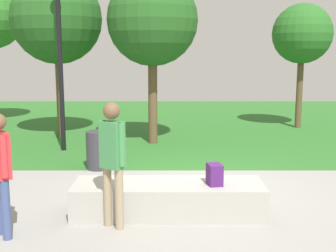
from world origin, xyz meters
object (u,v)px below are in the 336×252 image
backpack_on_ledge (214,174)px  tree_leaning_ash (302,34)px  tree_young_birch (152,21)px  trash_bin (98,150)px  lamp_post (59,36)px  skater_watching (112,155)px  concrete_ledge (168,198)px  skater_performing_trick (0,166)px  tree_broad_elm (56,19)px

backpack_on_ledge → tree_leaning_ash: size_ratio=0.08×
tree_young_birch → trash_bin: (-1.07, -2.64, -2.86)m
backpack_on_ledge → lamp_post: (-3.35, 4.48, 2.20)m
skater_watching → tree_young_birch: (0.36, 5.80, 2.21)m
trash_bin → backpack_on_ledge: bearing=-51.2°
tree_young_birch → trash_bin: bearing=-112.1°
concrete_ledge → tree_leaning_ash: size_ratio=0.73×
lamp_post → concrete_ledge: bearing=-58.9°
skater_watching → trash_bin: (-0.71, 3.16, -0.66)m
tree_leaning_ash → tree_young_birch: bearing=-152.2°
backpack_on_ledge → trash_bin: (-2.18, 2.72, -0.24)m
concrete_ledge → trash_bin: 3.04m
concrete_ledge → trash_bin: bearing=119.3°
skater_performing_trick → tree_leaning_ash: bearing=52.9°
tree_young_birch → tree_broad_elm: 2.96m
backpack_on_ledge → tree_young_birch: bearing=1.3°
skater_performing_trick → lamp_post: bearing=94.8°
concrete_ledge → backpack_on_ledge: 0.81m
tree_young_birch → lamp_post: size_ratio=0.94×
backpack_on_ledge → lamp_post: size_ratio=0.07×
skater_watching → tree_leaning_ash: bearing=58.6°
skater_watching → tree_young_birch: 6.22m
concrete_ledge → backpack_on_ledge: bearing=-5.8°
tree_broad_elm → skater_watching: bearing=-70.7°
skater_watching → lamp_post: (-1.88, 4.93, 1.79)m
skater_performing_trick → tree_broad_elm: tree_broad_elm is taller
skater_performing_trick → tree_leaning_ash: 10.96m
concrete_ledge → backpack_on_ledge: backpack_on_ledge is taller
concrete_ledge → tree_broad_elm: 7.75m
skater_performing_trick → tree_young_birch: 6.78m
tree_leaning_ash → tree_broad_elm: bearing=-169.2°
skater_watching → skater_performing_trick: bearing=-167.3°
skater_watching → trash_bin: size_ratio=2.22×
skater_watching → trash_bin: skater_watching is taller
concrete_ledge → skater_watching: bearing=-146.3°
skater_performing_trick → trash_bin: skater_performing_trick is taller
trash_bin → concrete_ledge: bearing=-60.7°
tree_leaning_ash → tree_young_birch: (-4.69, -2.47, 0.26)m
tree_broad_elm → trash_bin: 5.03m
skater_performing_trick → skater_watching: size_ratio=0.94×
lamp_post → skater_watching: bearing=-69.1°
skater_performing_trick → backpack_on_ledge: bearing=14.8°
lamp_post → tree_young_birch: bearing=21.2°
tree_young_birch → concrete_ledge: bearing=-85.5°
trash_bin → skater_watching: bearing=-77.4°
tree_young_birch → lamp_post: 2.44m
concrete_ledge → tree_broad_elm: (-3.18, 6.32, 3.15)m
skater_watching → tree_broad_elm: bearing=109.3°
tree_leaning_ash → tree_young_birch: size_ratio=0.89×
skater_performing_trick → tree_broad_elm: bearing=97.6°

